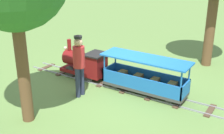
# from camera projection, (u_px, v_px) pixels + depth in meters

# --- Properties ---
(ground_plane) EXTENTS (60.00, 60.00, 0.00)m
(ground_plane) POSITION_uv_depth(u_px,v_px,m) (122.00, 88.00, 8.25)
(ground_plane) COLOR #608442
(track) EXTENTS (0.67, 6.05, 0.04)m
(track) POSITION_uv_depth(u_px,v_px,m) (115.00, 85.00, 8.34)
(track) COLOR gray
(track) RESTS_ON ground_plane
(locomotive) EXTENTS (0.63, 1.44, 1.07)m
(locomotive) POSITION_uv_depth(u_px,v_px,m) (85.00, 63.00, 8.69)
(locomotive) COLOR maroon
(locomotive) RESTS_ON ground_plane
(passenger_car) EXTENTS (0.73, 2.35, 0.97)m
(passenger_car) POSITION_uv_depth(u_px,v_px,m) (145.00, 79.00, 7.75)
(passenger_car) COLOR #3F3F3F
(passenger_car) RESTS_ON ground_plane
(conductor_person) EXTENTS (0.30, 0.30, 1.62)m
(conductor_person) POSITION_uv_depth(u_px,v_px,m) (79.00, 61.00, 7.45)
(conductor_person) COLOR #282D47
(conductor_person) RESTS_ON ground_plane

